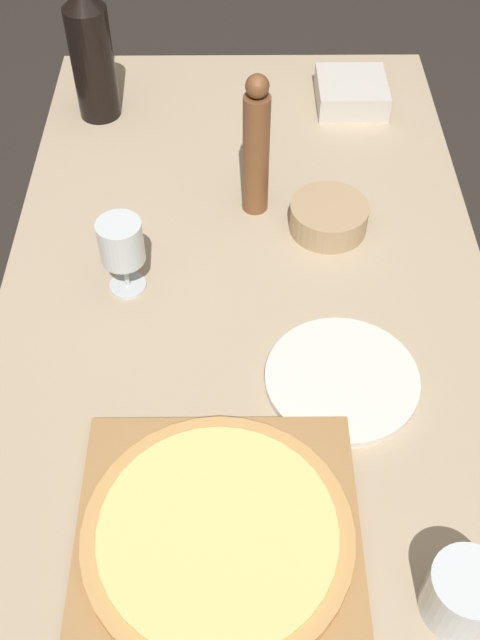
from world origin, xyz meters
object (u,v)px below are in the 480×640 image
object	(u,v)px
pizza	(218,535)
pepper_mill	(256,149)
wine_bottle	(91,52)
wine_glass	(121,244)
small_bowl	(329,217)

from	to	relation	value
pizza	pepper_mill	distance (m)	0.66
wine_bottle	wine_glass	size ratio (longest dim) A/B	2.57
wine_bottle	small_bowl	xyz separation A→B (m)	(0.45, -0.36, -0.11)
pepper_mill	wine_glass	xyz separation A→B (m)	(-0.22, -0.20, -0.03)
pepper_mill	small_bowl	size ratio (longest dim) A/B	1.96
pizza	wine_glass	size ratio (longest dim) A/B	2.47
wine_bottle	small_bowl	world-z (taller)	wine_bottle
pizza	wine_bottle	xyz separation A→B (m)	(-0.26, 0.95, 0.11)
pizza	pepper_mill	bearing A→B (deg)	84.74
pizza	wine_glass	xyz separation A→B (m)	(-0.16, 0.45, 0.07)
pizza	small_bowl	bearing A→B (deg)	72.36
wine_glass	small_bowl	world-z (taller)	wine_glass
pepper_mill	wine_glass	size ratio (longest dim) A/B	1.95
pepper_mill	wine_bottle	bearing A→B (deg)	136.54
pepper_mill	small_bowl	distance (m)	0.18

